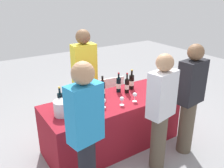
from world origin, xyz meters
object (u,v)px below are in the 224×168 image
object	(u,v)px
wine_bottle_3	(119,85)
wine_glass_5	(149,88)
guest_1	(161,110)
menu_board	(112,95)
wine_glass_0	(85,105)
wine_glass_1	(95,106)
wine_glass_2	(103,101)
server_pouring	(85,77)
wine_glass_4	(135,95)
wine_bottle_1	(78,97)
guest_0	(86,132)
wine_bottle_2	(103,90)
wine_bottle_0	(60,101)
guest_2	(190,97)
wine_bottle_4	(127,86)
wine_bottle_5	(132,82)
ice_bucket	(62,108)
wine_glass_3	(122,99)

from	to	relation	value
wine_bottle_3	wine_glass_5	xyz separation A→B (m)	(0.34, -0.33, -0.02)
guest_1	menu_board	xyz separation A→B (m)	(0.36, 1.65, -0.51)
wine_glass_0	wine_glass_1	distance (m)	0.14
wine_glass_0	guest_1	xyz separation A→B (m)	(0.73, -0.65, 0.01)
wine_glass_1	wine_glass_2	xyz separation A→B (m)	(0.17, 0.07, -0.00)
server_pouring	wine_glass_4	bearing A→B (deg)	114.05
wine_bottle_1	wine_glass_4	distance (m)	0.80
wine_bottle_1	guest_0	world-z (taller)	guest_0
wine_bottle_2	wine_bottle_3	size ratio (longest dim) A/B	1.06
wine_glass_2	guest_1	size ratio (longest dim) A/B	0.08
wine_glass_0	wine_bottle_0	bearing A→B (deg)	134.57
wine_bottle_3	guest_2	world-z (taller)	guest_2
wine_bottle_4	wine_glass_4	xyz separation A→B (m)	(-0.09, -0.32, -0.02)
wine_bottle_1	wine_glass_0	bearing A→B (deg)	-95.14
guest_0	wine_bottle_1	bearing A→B (deg)	59.28
wine_bottle_5	guest_2	xyz separation A→B (m)	(0.32, -0.90, -0.00)
wine_bottle_1	wine_bottle_4	size ratio (longest dim) A/B	0.99
wine_glass_0	wine_glass_1	xyz separation A→B (m)	(0.10, -0.09, 0.00)
server_pouring	guest_1	distance (m)	1.45
server_pouring	ice_bucket	bearing A→B (deg)	47.43
guest_1	wine_bottle_0	bearing A→B (deg)	126.55
wine_bottle_0	wine_bottle_2	size ratio (longest dim) A/B	0.97
wine_bottle_5	guest_0	world-z (taller)	guest_0
guest_0	guest_1	distance (m)	1.05
wine_glass_2	wine_glass_5	distance (m)	0.82
wine_bottle_3	wine_glass_2	world-z (taller)	wine_bottle_3
wine_bottle_4	wine_glass_2	bearing A→B (deg)	-157.79
ice_bucket	server_pouring	world-z (taller)	server_pouring
wine_glass_4	ice_bucket	size ratio (longest dim) A/B	0.64
server_pouring	wine_glass_1	bearing A→B (deg)	72.95
wine_bottle_2	wine_bottle_4	xyz separation A→B (m)	(0.40, -0.06, -0.01)
server_pouring	guest_2	bearing A→B (deg)	125.90
wine_bottle_4	wine_bottle_3	bearing A→B (deg)	132.49
wine_bottle_5	menu_board	xyz separation A→B (m)	(0.09, 0.71, -0.52)
wine_glass_3	wine_glass_1	bearing A→B (deg)	178.29
wine_bottle_3	wine_bottle_4	xyz separation A→B (m)	(0.09, -0.10, -0.00)
wine_glass_1	wine_glass_3	xyz separation A→B (m)	(0.42, -0.01, -0.01)
wine_bottle_0	ice_bucket	distance (m)	0.17
wine_glass_3	guest_2	world-z (taller)	guest_2
wine_bottle_3	wine_glass_5	distance (m)	0.47
wine_glass_1	wine_glass_3	distance (m)	0.42
wine_bottle_2	guest_0	world-z (taller)	guest_0
wine_glass_3	menu_board	bearing A→B (deg)	62.98
wine_glass_1	wine_glass_4	xyz separation A→B (m)	(0.65, -0.02, 0.00)
wine_glass_2	wine_glass_5	world-z (taller)	wine_glass_5
wine_glass_0	wine_bottle_2	bearing A→B (deg)	31.35
wine_bottle_0	wine_bottle_4	distance (m)	1.07
wine_glass_4	guest_1	distance (m)	0.54
server_pouring	guest_0	bearing A→B (deg)	65.32
ice_bucket	menu_board	xyz separation A→B (m)	(1.36, 0.91, -0.50)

